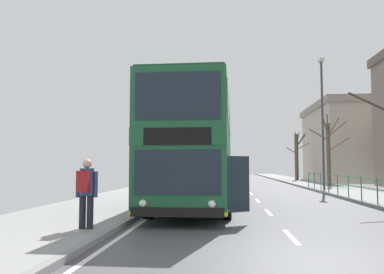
# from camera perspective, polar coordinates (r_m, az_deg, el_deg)

# --- Properties ---
(ground) EXTENTS (15.80, 140.00, 0.20)m
(ground) POSITION_cam_1_polar(r_m,az_deg,el_deg) (7.16, 11.59, -17.09)
(ground) COLOR #4B4B50
(double_decker_bus_main) EXTENTS (3.28, 10.31, 4.41)m
(double_decker_bus_main) POSITION_cam_1_polar(r_m,az_deg,el_deg) (15.37, 0.56, -1.71)
(double_decker_bus_main) COLOR #19512D
(double_decker_bus_main) RESTS_ON ground
(pedestrian_railing_far_kerb) EXTENTS (0.05, 25.93, 1.04)m
(pedestrian_railing_far_kerb) POSITION_cam_1_polar(r_m,az_deg,el_deg) (17.32, 25.10, -6.46)
(pedestrian_railing_far_kerb) COLOR #236B4C
(pedestrian_railing_far_kerb) RESTS_ON ground
(pedestrian_with_backpack) EXTENTS (0.54, 0.52, 1.67)m
(pedestrian_with_backpack) POSITION_cam_1_polar(r_m,az_deg,el_deg) (9.94, -14.98, -7.15)
(pedestrian_with_backpack) COLOR black
(pedestrian_with_backpack) RESTS_ON ground
(street_lamp_far_side) EXTENTS (0.28, 0.60, 8.52)m
(street_lamp_far_side) POSITION_cam_1_polar(r_m,az_deg,el_deg) (27.17, 18.25, 3.17)
(street_lamp_far_side) COLOR #38383D
(street_lamp_far_side) RESTS_ON ground
(bare_tree_far_00) EXTENTS (2.62, 2.54, 5.44)m
(bare_tree_far_00) POSITION_cam_1_polar(r_m,az_deg,el_deg) (32.20, 19.04, -1.74)
(bare_tree_far_00) COLOR brown
(bare_tree_far_00) RESTS_ON ground
(bare_tree_far_02) EXTENTS (2.43, 1.46, 5.32)m
(bare_tree_far_02) POSITION_cam_1_polar(r_m,az_deg,el_deg) (44.24, 14.83, -2.59)
(bare_tree_far_02) COLOR brown
(bare_tree_far_02) RESTS_ON ground
(background_building_01) EXTENTS (12.11, 13.27, 8.21)m
(background_building_01) POSITION_cam_1_polar(r_m,az_deg,el_deg) (46.14, 24.24, -0.71)
(background_building_01) COLOR #B2A899
(background_building_01) RESTS_ON ground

